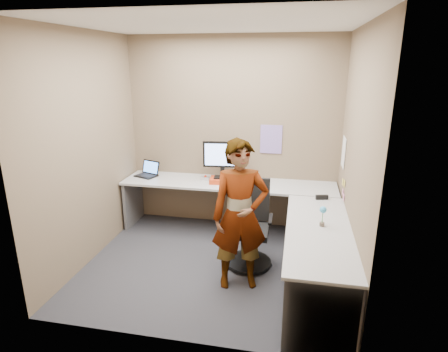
% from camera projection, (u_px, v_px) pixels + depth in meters
% --- Properties ---
extents(ground, '(3.00, 3.00, 0.00)m').
position_uv_depth(ground, '(213.00, 265.00, 4.50)').
color(ground, '#28272D').
rests_on(ground, ground).
extents(wall_back, '(3.00, 0.00, 3.00)m').
position_uv_depth(wall_back, '(232.00, 134.00, 5.32)').
color(wall_back, brown).
rests_on(wall_back, ground).
extents(wall_right, '(0.00, 2.70, 2.70)m').
position_uv_depth(wall_right, '(355.00, 163.00, 3.82)').
color(wall_right, brown).
rests_on(wall_right, ground).
extents(wall_left, '(0.00, 2.70, 2.70)m').
position_uv_depth(wall_left, '(87.00, 150.00, 4.38)').
color(wall_left, brown).
rests_on(wall_left, ground).
extents(ceiling, '(3.00, 3.00, 0.00)m').
position_uv_depth(ceiling, '(210.00, 24.00, 3.70)').
color(ceiling, white).
rests_on(ceiling, wall_back).
extents(desk, '(2.98, 2.58, 0.73)m').
position_uv_depth(desk, '(254.00, 210.00, 4.60)').
color(desk, '#B2B2B2').
rests_on(desk, ground).
extents(paper_ream, '(0.36, 0.28, 0.07)m').
position_uv_depth(paper_ream, '(222.00, 180.00, 5.19)').
color(paper_ream, '#BC3512').
rests_on(paper_ream, desk).
extents(monitor, '(0.54, 0.18, 0.51)m').
position_uv_depth(monitor, '(222.00, 157.00, 5.11)').
color(monitor, black).
rests_on(monitor, paper_ream).
extents(laptop, '(0.37, 0.34, 0.21)m').
position_uv_depth(laptop, '(148.00, 172.00, 5.49)').
color(laptop, black).
rests_on(laptop, desk).
extents(trackball_mouse, '(0.12, 0.08, 0.07)m').
position_uv_depth(trackball_mouse, '(206.00, 178.00, 5.31)').
color(trackball_mouse, '#B7B7BC').
rests_on(trackball_mouse, desk).
extents(origami, '(0.10, 0.10, 0.06)m').
position_uv_depth(origami, '(221.00, 185.00, 5.02)').
color(origami, white).
rests_on(origami, desk).
extents(stapler, '(0.16, 0.07, 0.05)m').
position_uv_depth(stapler, '(322.00, 197.00, 4.56)').
color(stapler, black).
rests_on(stapler, desk).
extents(flower, '(0.07, 0.07, 0.22)m').
position_uv_depth(flower, '(323.00, 213.00, 3.79)').
color(flower, brown).
rests_on(flower, desk).
extents(calendar_purple, '(0.30, 0.01, 0.40)m').
position_uv_depth(calendar_purple, '(271.00, 139.00, 5.22)').
color(calendar_purple, '#846BB7').
rests_on(calendar_purple, wall_back).
extents(calendar_white, '(0.01, 0.28, 0.38)m').
position_uv_depth(calendar_white, '(344.00, 152.00, 4.69)').
color(calendar_white, white).
rests_on(calendar_white, wall_right).
extents(sticky_note_a, '(0.01, 0.07, 0.07)m').
position_uv_depth(sticky_note_a, '(344.00, 184.00, 4.45)').
color(sticky_note_a, '#F2E059').
rests_on(sticky_note_a, wall_right).
extents(sticky_note_b, '(0.01, 0.07, 0.07)m').
position_uv_depth(sticky_note_b, '(343.00, 192.00, 4.54)').
color(sticky_note_b, pink).
rests_on(sticky_note_b, wall_right).
extents(sticky_note_c, '(0.01, 0.07, 0.07)m').
position_uv_depth(sticky_note_c, '(344.00, 197.00, 4.43)').
color(sticky_note_c, pink).
rests_on(sticky_note_c, wall_right).
extents(sticky_note_d, '(0.01, 0.07, 0.07)m').
position_uv_depth(sticky_note_d, '(343.00, 182.00, 4.60)').
color(sticky_note_d, '#F2E059').
rests_on(sticky_note_d, wall_right).
extents(office_chair, '(0.54, 0.54, 1.02)m').
position_uv_depth(office_chair, '(250.00, 231.00, 4.43)').
color(office_chair, black).
rests_on(office_chair, ground).
extents(person, '(0.68, 0.54, 1.62)m').
position_uv_depth(person, '(240.00, 216.00, 3.89)').
color(person, '#999399').
rests_on(person, ground).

